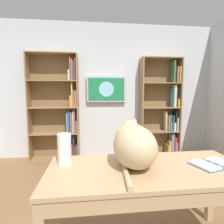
% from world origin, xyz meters
% --- Properties ---
extents(wall_back, '(4.52, 0.06, 2.70)m').
position_xyz_m(wall_back, '(0.00, -2.23, 1.35)').
color(wall_back, silver).
rests_on(wall_back, ground).
extents(bookshelf_left, '(0.82, 0.28, 2.01)m').
position_xyz_m(bookshelf_left, '(-1.16, -2.06, 0.95)').
color(bookshelf_left, '#937047').
rests_on(bookshelf_left, ground).
extents(bookshelf_right, '(0.94, 0.28, 2.05)m').
position_xyz_m(bookshelf_right, '(0.96, -2.07, 0.99)').
color(bookshelf_right, '#937047').
rests_on(bookshelf_right, ground).
extents(wall_mounted_tv, '(0.79, 0.07, 0.52)m').
position_xyz_m(wall_mounted_tv, '(0.04, -2.15, 1.38)').
color(wall_mounted_tv, '#B7B7BC').
extents(desk, '(1.58, 0.69, 0.73)m').
position_xyz_m(desk, '(-0.09, 0.28, 0.63)').
color(desk, tan).
rests_on(desk, ground).
extents(cat, '(0.34, 0.61, 0.37)m').
position_xyz_m(cat, '(0.02, 0.19, 0.91)').
color(cat, '#D1B284').
rests_on(cat, desk).
extents(open_binder, '(0.38, 0.31, 0.02)m').
position_xyz_m(open_binder, '(-0.63, 0.26, 0.73)').
color(open_binder, '#335999').
rests_on(open_binder, desk).
extents(paper_towel_roll, '(0.11, 0.11, 0.25)m').
position_xyz_m(paper_towel_roll, '(0.57, 0.11, 0.85)').
color(paper_towel_roll, white).
rests_on(paper_towel_roll, desk).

